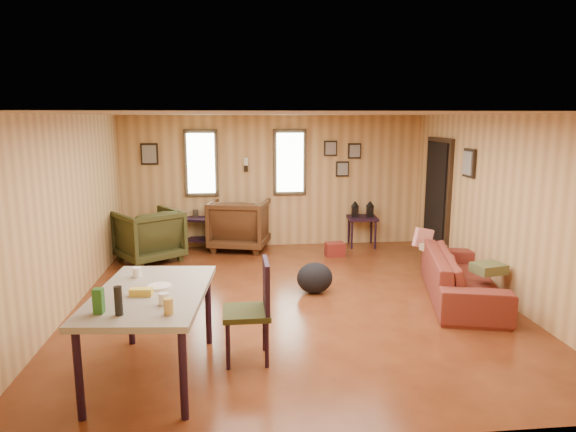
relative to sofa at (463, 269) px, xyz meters
name	(u,v)px	position (x,y,z in m)	size (l,w,h in m)	color
room	(302,206)	(-2.07, 0.44, 0.79)	(5.54, 6.04, 2.44)	brown
sofa	(463,269)	(0.00, 0.00, 0.00)	(2.10, 0.61, 0.82)	maroon
recliner_brown	(240,222)	(-2.87, 2.93, 0.10)	(0.99, 0.92, 1.02)	#492B16
recliner_green	(148,233)	(-4.39, 2.29, 0.07)	(0.93, 0.87, 0.95)	#353719
end_table	(202,227)	(-3.55, 3.03, -0.01)	(0.69, 0.66, 0.72)	black
side_table	(362,215)	(-0.62, 2.91, 0.17)	(0.58, 0.58, 0.85)	black
cooler	(335,249)	(-1.25, 2.28, -0.30)	(0.34, 0.25, 0.23)	maroon
backpack	(315,278)	(-1.89, 0.43, -0.20)	(0.56, 0.47, 0.42)	black
sofa_pillows	(456,254)	(0.07, 0.39, 0.09)	(0.74, 1.64, 0.34)	brown
dining_table	(150,300)	(-3.72, -1.70, 0.34)	(1.11, 1.69, 1.06)	gray
dining_chair	(254,305)	(-2.78, -1.44, 0.15)	(0.46, 0.46, 1.01)	#353719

